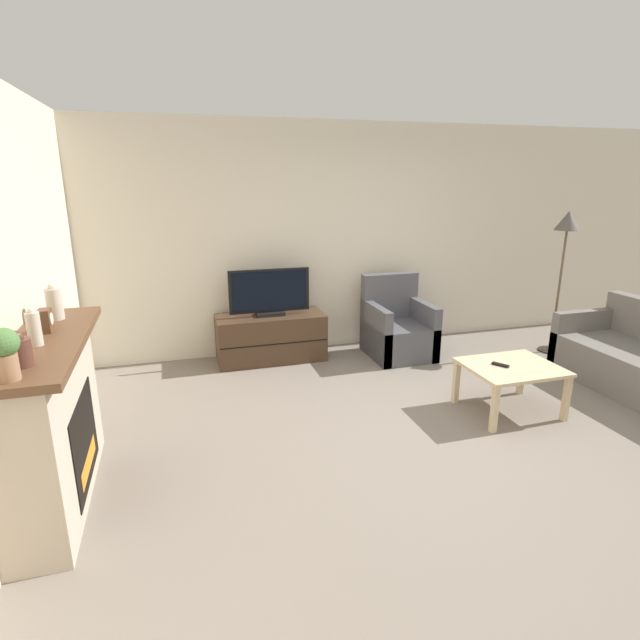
{
  "coord_description": "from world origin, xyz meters",
  "views": [
    {
      "loc": [
        -2.07,
        -3.3,
        2.08
      ],
      "look_at": [
        -0.86,
        0.77,
        0.85
      ],
      "focal_mm": 28.0,
      "sensor_mm": 36.0,
      "label": 1
    }
  ],
  "objects_px": {
    "armchair": "(397,330)",
    "coffee_table": "(511,372)",
    "tv_stand": "(271,338)",
    "tv": "(270,294)",
    "fireplace": "(52,421)",
    "mantel_vase_left": "(18,351)",
    "floor_lamp": "(566,234)",
    "mantel_vase_centre_left": "(34,328)",
    "potted_plant": "(5,351)",
    "mantel_vase_right": "(54,303)",
    "mantel_clock": "(45,321)",
    "remote": "(500,365)"
  },
  "relations": [
    {
      "from": "armchair",
      "to": "coffee_table",
      "type": "height_order",
      "value": "armchair"
    },
    {
      "from": "tv_stand",
      "to": "coffee_table",
      "type": "relative_size",
      "value": 1.54
    },
    {
      "from": "tv",
      "to": "armchair",
      "type": "distance_m",
      "value": 1.59
    },
    {
      "from": "fireplace",
      "to": "mantel_vase_left",
      "type": "distance_m",
      "value": 0.79
    },
    {
      "from": "mantel_vase_left",
      "to": "floor_lamp",
      "type": "distance_m",
      "value": 5.58
    },
    {
      "from": "fireplace",
      "to": "mantel_vase_centre_left",
      "type": "height_order",
      "value": "mantel_vase_centre_left"
    },
    {
      "from": "armchair",
      "to": "mantel_vase_centre_left",
      "type": "bearing_deg",
      "value": -148.11
    },
    {
      "from": "mantel_vase_centre_left",
      "to": "potted_plant",
      "type": "distance_m",
      "value": 0.55
    },
    {
      "from": "floor_lamp",
      "to": "mantel_vase_right",
      "type": "bearing_deg",
      "value": -168.58
    },
    {
      "from": "potted_plant",
      "to": "tv_stand",
      "type": "relative_size",
      "value": 0.21
    },
    {
      "from": "armchair",
      "to": "floor_lamp",
      "type": "distance_m",
      "value": 2.24
    },
    {
      "from": "mantel_vase_left",
      "to": "coffee_table",
      "type": "bearing_deg",
      "value": 11.27
    },
    {
      "from": "mantel_vase_right",
      "to": "coffee_table",
      "type": "height_order",
      "value": "mantel_vase_right"
    },
    {
      "from": "tv_stand",
      "to": "armchair",
      "type": "relative_size",
      "value": 1.31
    },
    {
      "from": "mantel_clock",
      "to": "fireplace",
      "type": "bearing_deg",
      "value": -96.45
    },
    {
      "from": "potted_plant",
      "to": "floor_lamp",
      "type": "height_order",
      "value": "floor_lamp"
    },
    {
      "from": "mantel_clock",
      "to": "coffee_table",
      "type": "height_order",
      "value": "mantel_clock"
    },
    {
      "from": "mantel_vase_centre_left",
      "to": "tv_stand",
      "type": "distance_m",
      "value": 3.1
    },
    {
      "from": "remote",
      "to": "tv_stand",
      "type": "bearing_deg",
      "value": 99.24
    },
    {
      "from": "fireplace",
      "to": "remote",
      "type": "height_order",
      "value": "fireplace"
    },
    {
      "from": "mantel_vase_left",
      "to": "remote",
      "type": "distance_m",
      "value": 3.7
    },
    {
      "from": "potted_plant",
      "to": "coffee_table",
      "type": "bearing_deg",
      "value": 14.17
    },
    {
      "from": "armchair",
      "to": "tv_stand",
      "type": "bearing_deg",
      "value": 170.31
    },
    {
      "from": "mantel_vase_centre_left",
      "to": "armchair",
      "type": "distance_m",
      "value": 4.02
    },
    {
      "from": "mantel_vase_right",
      "to": "coffee_table",
      "type": "bearing_deg",
      "value": -3.25
    },
    {
      "from": "armchair",
      "to": "floor_lamp",
      "type": "bearing_deg",
      "value": -12.85
    },
    {
      "from": "mantel_vase_right",
      "to": "coffee_table",
      "type": "relative_size",
      "value": 0.32
    },
    {
      "from": "potted_plant",
      "to": "mantel_vase_left",
      "type": "bearing_deg",
      "value": 90.0
    },
    {
      "from": "potted_plant",
      "to": "remote",
      "type": "xyz_separation_m",
      "value": [
        3.54,
        0.94,
        -0.81
      ]
    },
    {
      "from": "fireplace",
      "to": "mantel_clock",
      "type": "distance_m",
      "value": 0.64
    },
    {
      "from": "mantel_clock",
      "to": "floor_lamp",
      "type": "bearing_deg",
      "value": 14.67
    },
    {
      "from": "mantel_clock",
      "to": "tv",
      "type": "bearing_deg",
      "value": 48.19
    },
    {
      "from": "armchair",
      "to": "mantel_clock",
      "type": "bearing_deg",
      "value": -151.61
    },
    {
      "from": "mantel_vase_right",
      "to": "mantel_clock",
      "type": "bearing_deg",
      "value": -89.86
    },
    {
      "from": "mantel_vase_left",
      "to": "mantel_vase_centre_left",
      "type": "height_order",
      "value": "mantel_vase_centre_left"
    },
    {
      "from": "mantel_vase_left",
      "to": "coffee_table",
      "type": "relative_size",
      "value": 0.24
    },
    {
      "from": "mantel_vase_left",
      "to": "armchair",
      "type": "bearing_deg",
      "value": 36.05
    },
    {
      "from": "tv",
      "to": "mantel_clock",
      "type": "bearing_deg",
      "value": -131.81
    },
    {
      "from": "mantel_vase_centre_left",
      "to": "tv_stand",
      "type": "height_order",
      "value": "mantel_vase_centre_left"
    },
    {
      "from": "mantel_clock",
      "to": "remote",
      "type": "height_order",
      "value": "mantel_clock"
    },
    {
      "from": "tv_stand",
      "to": "mantel_vase_right",
      "type": "bearing_deg",
      "value": -136.5
    },
    {
      "from": "mantel_vase_right",
      "to": "mantel_vase_centre_left",
      "type": "bearing_deg",
      "value": -90.0
    },
    {
      "from": "mantel_vase_right",
      "to": "remote",
      "type": "height_order",
      "value": "mantel_vase_right"
    },
    {
      "from": "mantel_vase_right",
      "to": "floor_lamp",
      "type": "relative_size",
      "value": 0.15
    },
    {
      "from": "potted_plant",
      "to": "mantel_vase_centre_left",
      "type": "bearing_deg",
      "value": 90.0
    },
    {
      "from": "mantel_vase_centre_left",
      "to": "armchair",
      "type": "xyz_separation_m",
      "value": [
        3.32,
        2.07,
        -0.92
      ]
    },
    {
      "from": "fireplace",
      "to": "tv_stand",
      "type": "relative_size",
      "value": 1.26
    },
    {
      "from": "floor_lamp",
      "to": "mantel_vase_left",
      "type": "bearing_deg",
      "value": -159.13
    },
    {
      "from": "fireplace",
      "to": "armchair",
      "type": "relative_size",
      "value": 1.65
    },
    {
      "from": "armchair",
      "to": "mantel_vase_left",
      "type": "bearing_deg",
      "value": -143.95
    }
  ]
}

